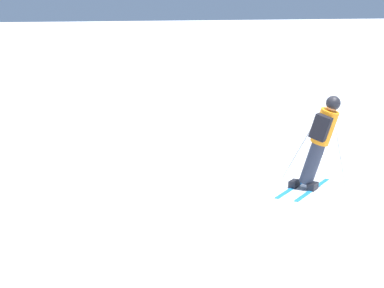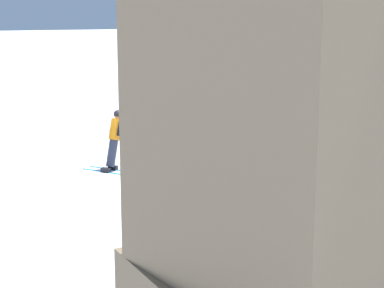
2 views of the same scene
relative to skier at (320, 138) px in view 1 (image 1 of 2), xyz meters
The scene contains 2 objects.
ground_plane 1.01m from the skier, 103.74° to the left, with size 300.00×300.00×0.00m, color white.
skier is the anchor object (origin of this frame).
Camera 1 is at (-8.95, 7.13, 3.29)m, focal length 60.00 mm.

